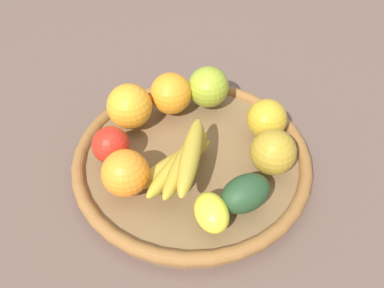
# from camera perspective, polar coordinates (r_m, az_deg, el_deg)

# --- Properties ---
(ground_plane) EXTENTS (2.40, 2.40, 0.00)m
(ground_plane) POSITION_cam_1_polar(r_m,az_deg,el_deg) (0.72, -0.00, -3.03)
(ground_plane) COLOR brown
(ground_plane) RESTS_ON ground
(basket) EXTENTS (0.42, 0.42, 0.03)m
(basket) POSITION_cam_1_polar(r_m,az_deg,el_deg) (0.71, -0.00, -2.09)
(basket) COLOR brown
(basket) RESTS_ON ground_plane
(apple_2) EXTENTS (0.11, 0.11, 0.08)m
(apple_2) POSITION_cam_1_polar(r_m,az_deg,el_deg) (0.77, 2.34, 8.18)
(apple_2) COLOR #92A32A
(apple_2) RESTS_ON basket
(banana_bunch) EXTENTS (0.15, 0.17, 0.07)m
(banana_bunch) POSITION_cam_1_polar(r_m,az_deg,el_deg) (0.63, -1.51, -2.42)
(banana_bunch) COLOR #B18E2C
(banana_bunch) RESTS_ON basket
(orange_2) EXTENTS (0.09, 0.09, 0.08)m
(orange_2) POSITION_cam_1_polar(r_m,az_deg,el_deg) (0.75, -3.05, 7.26)
(orange_2) COLOR orange
(orange_2) RESTS_ON basket
(orange_0) EXTENTS (0.11, 0.11, 0.08)m
(orange_0) POSITION_cam_1_polar(r_m,az_deg,el_deg) (0.73, -8.96, 5.37)
(orange_0) COLOR orange
(orange_0) RESTS_ON basket
(apple_1) EXTENTS (0.10, 0.10, 0.08)m
(apple_1) POSITION_cam_1_polar(r_m,az_deg,el_deg) (0.66, 11.53, -1.12)
(apple_1) COLOR #AC8627
(apple_1) RESTS_ON basket
(apple_3) EXTENTS (0.09, 0.09, 0.06)m
(apple_3) POSITION_cam_1_polar(r_m,az_deg,el_deg) (0.68, -11.56, -0.15)
(apple_3) COLOR red
(apple_3) RESTS_ON basket
(lemon_0) EXTENTS (0.07, 0.06, 0.05)m
(lemon_0) POSITION_cam_1_polar(r_m,az_deg,el_deg) (0.59, 2.82, -9.79)
(lemon_0) COLOR yellow
(lemon_0) RESTS_ON basket
(orange_1) EXTENTS (0.10, 0.10, 0.08)m
(orange_1) POSITION_cam_1_polar(r_m,az_deg,el_deg) (0.62, -9.53, -4.14)
(orange_1) COLOR orange
(orange_1) RESTS_ON basket
(apple_0) EXTENTS (0.10, 0.10, 0.07)m
(apple_0) POSITION_cam_1_polar(r_m,az_deg,el_deg) (0.72, 10.67, 3.57)
(apple_0) COLOR gold
(apple_0) RESTS_ON basket
(avocado) EXTENTS (0.06, 0.08, 0.06)m
(avocado) POSITION_cam_1_polar(r_m,az_deg,el_deg) (0.61, 7.68, -7.02)
(avocado) COLOR #234225
(avocado) RESTS_ON basket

